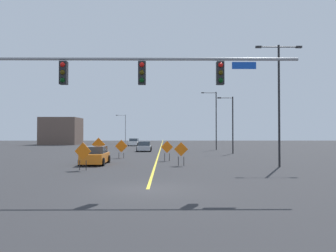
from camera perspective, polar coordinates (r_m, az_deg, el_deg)
name	(u,v)px	position (r m, az deg, el deg)	size (l,w,h in m)	color
ground	(148,189)	(15.62, -3.43, -10.55)	(200.97, 200.97, 0.00)	#2D2D30
road_centre_stripe	(161,145)	(71.27, -1.11, -3.24)	(0.16, 111.65, 0.01)	yellow
traffic_signal_assembly	(103,81)	(15.82, -10.90, 7.45)	(14.34, 0.44, 6.32)	gray
street_lamp_mid_left	(231,122)	(43.07, 10.59, 0.71)	(1.98, 0.24, 7.09)	black
street_lamp_far_right	(279,96)	(27.13, 18.11, 4.88)	(3.51, 0.24, 9.23)	black
street_lamp_mid_right	(215,118)	(52.31, 7.89, 1.39)	(2.34, 0.24, 8.85)	black
street_lamp_near_right	(125,127)	(85.68, -7.29, -0.19)	(2.48, 0.24, 7.17)	gray
construction_sign_left_lane	(121,147)	(34.92, -7.83, -3.48)	(1.29, 0.10, 1.86)	orange
construction_sign_right_lane	(181,151)	(26.52, 2.21, -4.16)	(1.10, 0.25, 1.84)	orange
construction_sign_median_near	(83,153)	(23.97, -14.07, -4.36)	(1.19, 0.28, 1.91)	orange
construction_sign_left_shoulder	(167,148)	(31.05, -0.17, -3.75)	(1.11, 0.17, 1.83)	orange
construction_sign_median_far	(99,146)	(33.48, -11.57, -3.24)	(1.31, 0.17, 2.10)	orange
car_orange_mid	(95,156)	(28.47, -12.08, -4.89)	(2.03, 4.32, 1.46)	orange
car_white_far	(134,142)	(69.03, -5.73, -2.73)	(2.14, 4.24, 1.47)	white
car_silver_approaching	(144,147)	(47.85, -4.00, -3.48)	(2.08, 3.89, 1.39)	#B7BABF
roadside_building_west	(61,131)	(79.87, -17.44, -0.82)	(7.99, 7.75, 6.01)	brown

